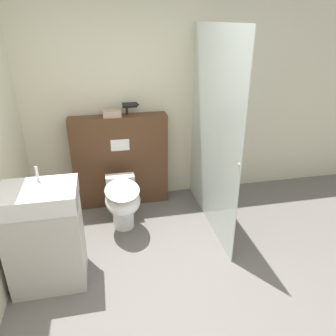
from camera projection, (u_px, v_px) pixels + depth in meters
The scene contains 8 objects.
ground_plane at pixel (183, 317), 2.66m from camera, with size 12.00×12.00×0.00m, color slate.
wall_back at pixel (143, 103), 4.02m from camera, with size 8.00×0.06×2.50m.
partition_panel at pixel (121, 161), 4.08m from camera, with size 1.16×0.22×1.16m.
shower_glass at pixel (212, 133), 3.49m from camera, with size 0.04×1.54×2.17m.
toilet at pixel (123, 201), 3.62m from camera, with size 0.38×0.66×0.55m.
sink_vanity at pixel (45, 237), 2.84m from camera, with size 0.63×0.47×1.09m.
hair_drier at pixel (130, 105), 3.85m from camera, with size 0.20×0.07×0.15m.
folded_towel at pixel (112, 113), 3.80m from camera, with size 0.21×0.15×0.08m.
Camera 1 is at (-0.51, -1.84, 2.21)m, focal length 35.00 mm.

